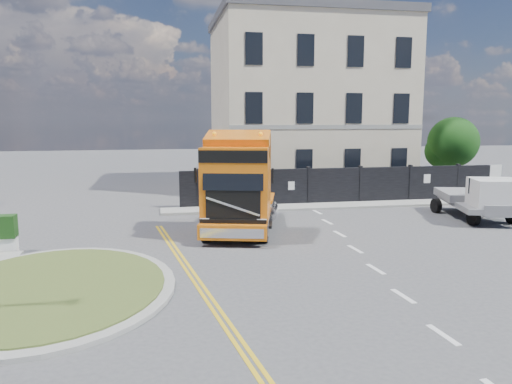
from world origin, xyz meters
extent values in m
plane|color=#424244|center=(0.00, 0.00, 0.00)|extent=(120.00, 120.00, 0.00)
cylinder|color=gray|center=(-7.00, -3.00, 0.06)|extent=(6.80, 6.80, 0.12)
cylinder|color=#34491D|center=(-7.00, -3.00, 0.14)|extent=(6.20, 6.20, 0.05)
cube|color=black|center=(6.00, 9.00, 1.00)|extent=(18.00, 0.25, 2.00)
cube|color=silver|center=(14.50, 9.00, 1.00)|extent=(2.60, 0.12, 2.00)
cube|color=beige|center=(6.00, 16.50, 5.50)|extent=(12.00, 10.00, 11.00)
cube|color=#48484D|center=(6.00, 16.50, 11.25)|extent=(12.30, 10.30, 0.50)
cube|color=beige|center=(3.00, 16.50, 12.00)|extent=(0.80, 0.80, 1.60)
cube|color=beige|center=(9.00, 16.50, 12.00)|extent=(0.80, 0.80, 1.60)
cylinder|color=#382619|center=(14.50, 12.00, 1.20)|extent=(0.24, 0.24, 2.40)
sphere|color=black|center=(14.50, 12.00, 3.20)|extent=(3.20, 3.20, 3.20)
sphere|color=black|center=(14.00, 12.40, 2.60)|extent=(2.20, 2.20, 2.20)
cube|color=gray|center=(6.00, 8.10, 0.06)|extent=(20.00, 1.60, 0.12)
cube|color=black|center=(-0.51, 4.05, 0.77)|extent=(4.09, 6.87, 0.46)
cube|color=orange|center=(-0.97, 2.32, 2.20)|extent=(3.16, 3.23, 2.86)
cube|color=orange|center=(-0.70, 3.35, 3.38)|extent=(2.71, 1.55, 1.43)
cube|color=black|center=(-1.31, 1.05, 2.61)|extent=(2.19, 0.64, 1.07)
cube|color=orange|center=(-1.40, 0.73, 0.56)|extent=(2.56, 1.01, 0.56)
cylinder|color=black|center=(-2.25, 1.81, 0.53)|extent=(0.59, 1.11, 1.06)
cylinder|color=gray|center=(-2.25, 1.81, 0.53)|extent=(0.51, 0.66, 0.59)
cylinder|color=black|center=(-0.12, 1.24, 0.53)|extent=(0.59, 1.11, 1.06)
cylinder|color=gray|center=(-0.12, 1.24, 0.53)|extent=(0.51, 0.66, 0.59)
cylinder|color=black|center=(-1.32, 5.32, 0.53)|extent=(0.59, 1.11, 1.06)
cylinder|color=gray|center=(-1.32, 5.32, 0.53)|extent=(0.51, 0.66, 0.59)
cylinder|color=black|center=(0.82, 4.75, 0.53)|extent=(0.59, 1.11, 1.06)
cylinder|color=gray|center=(0.82, 4.75, 0.53)|extent=(0.51, 0.66, 0.59)
cylinder|color=black|center=(-1.00, 6.51, 0.53)|extent=(0.59, 1.11, 1.06)
cylinder|color=gray|center=(-1.00, 6.51, 0.53)|extent=(0.51, 0.66, 0.59)
cylinder|color=black|center=(1.14, 5.94, 0.53)|extent=(0.59, 1.11, 1.06)
cylinder|color=gray|center=(1.14, 5.94, 0.53)|extent=(0.51, 0.66, 0.59)
cube|color=slate|center=(10.62, 4.00, 0.72)|extent=(3.23, 5.27, 0.26)
cube|color=silver|center=(10.62, 2.46, 1.38)|extent=(2.38, 2.31, 1.33)
cylinder|color=black|center=(9.65, 2.46, 0.36)|extent=(0.26, 0.72, 0.72)
cylinder|color=black|center=(11.60, 2.46, 0.36)|extent=(0.26, 0.72, 0.72)
cylinder|color=black|center=(9.65, 5.54, 0.36)|extent=(0.26, 0.72, 0.72)
cylinder|color=black|center=(11.60, 5.54, 0.36)|extent=(0.26, 0.72, 0.72)
camera|label=1|loc=(-3.91, -17.02, 4.73)|focal=35.00mm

